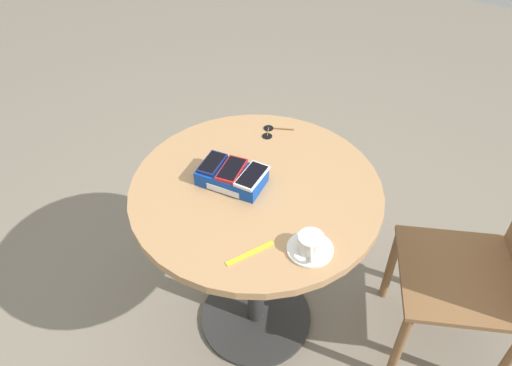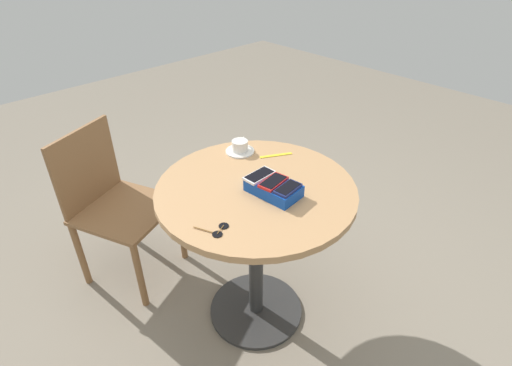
% 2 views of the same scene
% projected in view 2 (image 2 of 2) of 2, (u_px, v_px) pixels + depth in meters
% --- Properties ---
extents(ground_plane, '(8.00, 8.00, 0.00)m').
position_uv_depth(ground_plane, '(256.00, 310.00, 2.11)').
color(ground_plane, gray).
extents(round_table, '(0.85, 0.85, 0.79)m').
position_uv_depth(round_table, '(256.00, 220.00, 1.77)').
color(round_table, '#2D2D2D').
rests_on(round_table, ground_plane).
extents(phone_box, '(0.23, 0.15, 0.05)m').
position_uv_depth(phone_box, '(274.00, 188.00, 1.62)').
color(phone_box, '#0F42AD').
rests_on(phone_box, round_table).
extents(phone_navy, '(0.07, 0.12, 0.01)m').
position_uv_depth(phone_navy, '(288.00, 188.00, 1.56)').
color(phone_navy, navy).
rests_on(phone_navy, phone_box).
extents(phone_red, '(0.09, 0.14, 0.01)m').
position_uv_depth(phone_red, '(273.00, 182.00, 1.61)').
color(phone_red, red).
rests_on(phone_red, phone_box).
extents(phone_white, '(0.07, 0.14, 0.01)m').
position_uv_depth(phone_white, '(259.00, 175.00, 1.65)').
color(phone_white, silver).
rests_on(phone_white, phone_box).
extents(saucer, '(0.14, 0.14, 0.01)m').
position_uv_depth(saucer, '(240.00, 151.00, 1.93)').
color(saucer, silver).
rests_on(saucer, round_table).
extents(coffee_cup, '(0.08, 0.10, 0.05)m').
position_uv_depth(coffee_cup, '(240.00, 145.00, 1.91)').
color(coffee_cup, silver).
rests_on(coffee_cup, saucer).
extents(lanyard_strap, '(0.09, 0.15, 0.00)m').
position_uv_depth(lanyard_strap, '(276.00, 155.00, 1.90)').
color(lanyard_strap, yellow).
rests_on(lanyard_strap, round_table).
extents(sunglasses, '(0.11, 0.11, 0.01)m').
position_uv_depth(sunglasses, '(218.00, 230.00, 1.44)').
color(sunglasses, black).
rests_on(sunglasses, round_table).
extents(chair_near_window, '(0.57, 0.57, 0.86)m').
position_uv_depth(chair_near_window, '(114.00, 204.00, 2.13)').
color(chair_near_window, brown).
rests_on(chair_near_window, ground_plane).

